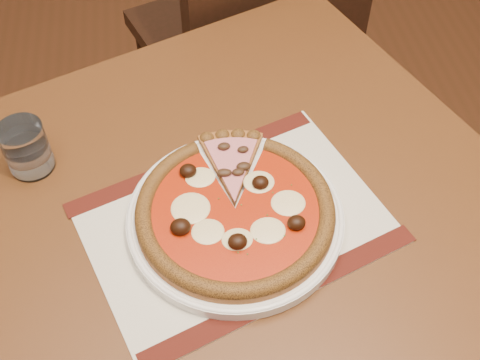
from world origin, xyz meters
The scene contains 7 objects.
table centered at (-0.23, 0.84, 0.65)m, with size 1.04×1.04×0.75m.
chair_far centered at (-0.10, 1.49, 0.55)m, with size 0.58×0.58×0.97m.
placemat centered at (-0.25, 0.81, 0.75)m, with size 0.41×0.29×0.00m, color beige.
plate centered at (-0.25, 0.81, 0.76)m, with size 0.31×0.31×0.02m, color white.
pizza centered at (-0.25, 0.81, 0.78)m, with size 0.28×0.28×0.04m.
ham_slice centered at (-0.23, 0.89, 0.78)m, with size 0.10×0.14×0.02m.
water_glass centered at (-0.54, 0.96, 0.79)m, with size 0.07×0.07×0.08m, color white.
Camera 1 is at (-0.31, 0.32, 1.46)m, focal length 45.00 mm.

